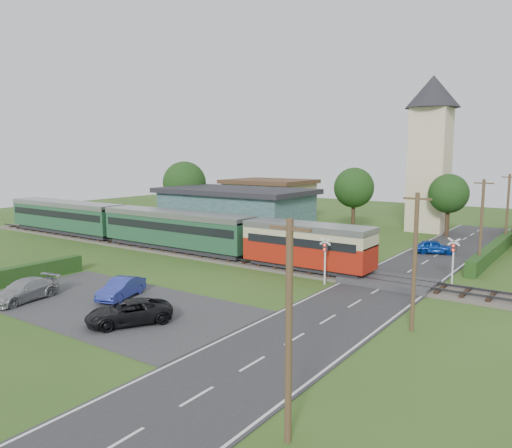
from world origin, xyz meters
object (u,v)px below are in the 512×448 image
Objects in this scene: station_building at (235,213)px; train at (151,226)px; church_tower at (431,142)px; crossing_signal_near at (325,254)px; house_west at (269,200)px; pedestrian_far at (161,227)px; equipment_hut at (141,222)px; pedestrian_near at (243,239)px; car_park_dark at (129,312)px; car_on_road at (434,247)px; crossing_signal_far at (453,254)px; car_park_silver at (24,290)px; car_park_blue at (121,288)px.

train is at bearing -108.79° from station_building.
church_tower reaches higher than crossing_signal_near.
house_west is 5.86× the size of pedestrian_far.
pedestrian_far is (-5.52, -5.38, -1.32)m from station_building.
train is 32.66m from church_tower.
crossing_signal_near is (21.40, -25.41, -0.65)m from house_west.
pedestrian_near is at bearing -2.97° from equipment_hut.
church_tower reaches higher than car_park_dark.
crossing_signal_near is at bearing 163.58° from pedestrian_near.
car_on_road is at bearing -56.35° from pedestrian_far.
car_on_road is at bearing 29.08° from train.
church_tower is 5.37× the size of crossing_signal_near.
church_tower is 26.39m from crossing_signal_far.
car_on_road is at bearing 10.40° from station_building.
station_building is 14.87m from house_west.
church_tower is 9.06× the size of pedestrian_near.
crossing_signal_near and crossing_signal_far have the same top height.
train reaches higher than car_on_road.
crossing_signal_near is 14.08m from car_park_dark.
church_tower is 17.10m from car_on_road.
car_park_silver is at bearing -105.24° from church_tower.
pedestrian_far is at bearing 87.45° from car_on_road.
house_west is 38.04m from car_park_blue.
equipment_hut reaches higher than pedestrian_near.
station_building is at bearing -31.77° from pedestrian_far.
crossing_signal_near is 0.75× the size of car_park_silver.
train is at bearing -124.78° from church_tower.
pedestrian_near is at bearing 15.61° from train.
car_park_silver reaches higher than car_on_road.
pedestrian_near is (10.83, -20.52, -1.37)m from house_west.
crossing_signal_far is 29.16m from pedestrian_far.
church_tower is 1.63× the size of house_west.
pedestrian_near is (8.88, 2.48, -0.76)m from train.
crossing_signal_near is at bearing -146.31° from crossing_signal_far.
pedestrian_near reaches higher than car_park_dark.
crossing_signal_near is (19.46, -2.41, -0.04)m from train.
crossing_signal_far reaches higher than car_park_blue.
crossing_signal_near is (16.40, -11.40, -0.55)m from station_building.
church_tower is 9.56× the size of pedestrian_far.
station_building is 8.83m from pedestrian_near.
car_park_dark is 2.27× the size of pedestrian_near.
train is 4.00× the size of house_west.
crossing_signal_far is 17.79m from pedestrian_near.
church_tower is 40.56m from car_park_blue.
church_tower is at bearing 44.75° from equipment_hut.
car_on_road is at bearing -22.98° from house_west.
pedestrian_far is at bearing -91.54° from house_west.
crossing_signal_near reaches higher than pedestrian_near.
equipment_hut is 25.04m from crossing_signal_near.
church_tower is 21.55m from house_west.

